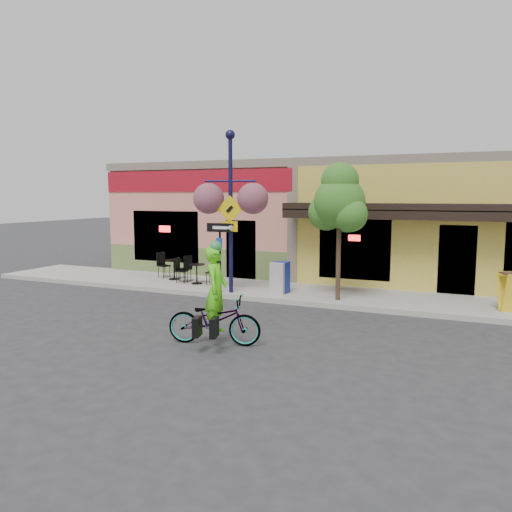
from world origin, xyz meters
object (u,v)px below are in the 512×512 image
(building, at_px, (348,219))
(one_way_sign, at_px, (220,258))
(cyclist_rider, at_px, (216,302))
(lamp_post, at_px, (231,212))
(street_tree, at_px, (339,231))
(newspaper_box_blue, at_px, (281,277))
(bicycle, at_px, (214,320))
(newspaper_box_grey, at_px, (279,278))

(building, xyz_separation_m, one_way_sign, (-2.41, -6.85, -1.00))
(cyclist_rider, xyz_separation_m, lamp_post, (-1.99, 4.68, 1.74))
(building, distance_m, street_tree, 6.55)
(cyclist_rider, bearing_deg, building, -13.73)
(newspaper_box_blue, bearing_deg, cyclist_rider, -79.56)
(building, distance_m, one_way_sign, 7.33)
(street_tree, bearing_deg, newspaper_box_blue, 169.47)
(bicycle, relative_size, newspaper_box_blue, 2.06)
(building, xyz_separation_m, bicycle, (-0.19, -11.33, -1.71))
(bicycle, xyz_separation_m, one_way_sign, (-2.22, 4.48, 0.71))
(bicycle, relative_size, street_tree, 0.50)
(cyclist_rider, xyz_separation_m, newspaper_box_grey, (-0.54, 5.12, -0.30))
(one_way_sign, bearing_deg, building, 70.89)
(lamp_post, height_order, newspaper_box_blue, lamp_post)
(one_way_sign, height_order, newspaper_box_grey, one_way_sign)
(newspaper_box_blue, height_order, newspaper_box_grey, newspaper_box_blue)
(cyclist_rider, bearing_deg, newspaper_box_grey, -6.98)
(newspaper_box_blue, xyz_separation_m, newspaper_box_grey, (-0.03, -0.13, -0.01))
(street_tree, bearing_deg, bicycle, -106.48)
(newspaper_box_grey, bearing_deg, street_tree, -3.31)
(building, height_order, one_way_sign, building)
(bicycle, distance_m, lamp_post, 5.50)
(building, bearing_deg, newspaper_box_grey, -96.26)
(cyclist_rider, xyz_separation_m, newspaper_box_blue, (-0.52, 5.26, -0.30))
(newspaper_box_grey, bearing_deg, bicycle, -81.24)
(bicycle, height_order, street_tree, street_tree)
(one_way_sign, relative_size, street_tree, 0.54)
(cyclist_rider, height_order, newspaper_box_grey, cyclist_rider)
(building, height_order, street_tree, building)
(cyclist_rider, bearing_deg, lamp_post, 10.02)
(building, relative_size, newspaper_box_grey, 18.56)
(newspaper_box_blue, distance_m, street_tree, 2.48)
(cyclist_rider, distance_m, lamp_post, 5.37)
(bicycle, height_order, newspaper_box_grey, newspaper_box_grey)
(one_way_sign, distance_m, newspaper_box_blue, 2.01)
(lamp_post, bearing_deg, building, 57.30)
(lamp_post, height_order, one_way_sign, lamp_post)
(cyclist_rider, bearing_deg, newspaper_box_blue, -7.42)
(one_way_sign, relative_size, newspaper_box_blue, 2.22)
(one_way_sign, height_order, newspaper_box_blue, one_way_sign)
(lamp_post, bearing_deg, newspaper_box_grey, 2.15)
(building, bearing_deg, bicycle, -90.95)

